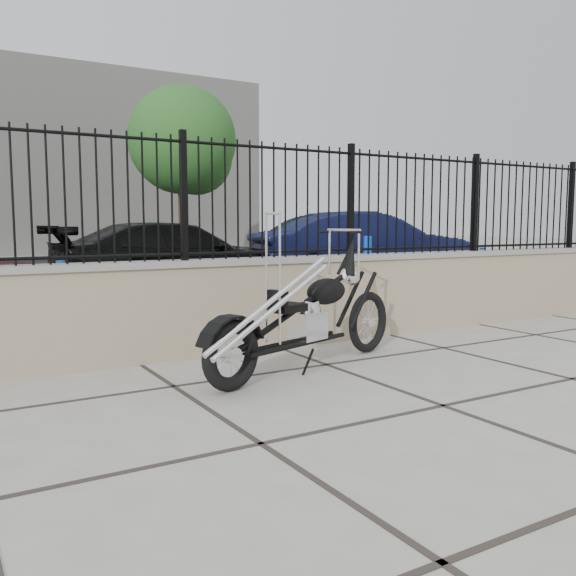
# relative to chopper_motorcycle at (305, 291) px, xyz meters

# --- Properties ---
(ground_plane) EXTENTS (90.00, 90.00, 0.00)m
(ground_plane) POSITION_rel_chopper_motorcycle_xyz_m (0.29, -1.43, -0.72)
(ground_plane) COLOR #99968E
(ground_plane) RESTS_ON ground
(parking_lot) EXTENTS (30.00, 30.00, 0.00)m
(parking_lot) POSITION_rel_chopper_motorcycle_xyz_m (0.29, 11.07, -0.72)
(parking_lot) COLOR black
(parking_lot) RESTS_ON ground
(retaining_wall) EXTENTS (14.00, 0.36, 0.96)m
(retaining_wall) POSITION_rel_chopper_motorcycle_xyz_m (0.29, 1.07, -0.24)
(retaining_wall) COLOR gray
(retaining_wall) RESTS_ON ground_plane
(iron_fence) EXTENTS (14.00, 0.08, 1.20)m
(iron_fence) POSITION_rel_chopper_motorcycle_xyz_m (0.29, 1.07, 0.84)
(iron_fence) COLOR black
(iron_fence) RESTS_ON retaining_wall
(background_building) EXTENTS (22.00, 6.00, 8.00)m
(background_building) POSITION_rel_chopper_motorcycle_xyz_m (0.29, 25.07, 3.28)
(background_building) COLOR beige
(background_building) RESTS_ON ground_plane
(chopper_motorcycle) EXTENTS (2.41, 1.15, 1.44)m
(chopper_motorcycle) POSITION_rel_chopper_motorcycle_xyz_m (0.00, 0.00, 0.00)
(chopper_motorcycle) COLOR black
(chopper_motorcycle) RESTS_ON ground_plane
(car_black) EXTENTS (4.70, 2.13, 1.33)m
(car_black) POSITION_rel_chopper_motorcycle_xyz_m (1.11, 6.23, -0.05)
(car_black) COLOR black
(car_black) RESTS_ON parking_lot
(car_blue) EXTENTS (4.95, 2.61, 1.55)m
(car_blue) POSITION_rel_chopper_motorcycle_xyz_m (5.04, 5.66, 0.06)
(car_blue) COLOR black
(car_blue) RESTS_ON parking_lot
(bollard_a) EXTENTS (0.14, 0.14, 0.87)m
(bollard_a) POSITION_rel_chopper_motorcycle_xyz_m (-1.51, 3.09, -0.28)
(bollard_a) COLOR #0A48A4
(bollard_a) RESTS_ON ground_plane
(bollard_b) EXTENTS (0.16, 0.16, 1.11)m
(bollard_b) POSITION_rel_chopper_motorcycle_xyz_m (3.25, 3.26, -0.16)
(bollard_b) COLOR blue
(bollard_b) RESTS_ON ground_plane
(bollard_c) EXTENTS (0.14, 0.14, 0.90)m
(bollard_c) POSITION_rel_chopper_motorcycle_xyz_m (5.47, 2.86, -0.27)
(bollard_c) COLOR #0E30DB
(bollard_c) RESTS_ON ground_plane
(tree_right) EXTENTS (3.57, 3.57, 6.02)m
(tree_right) POSITION_rel_chopper_motorcycle_xyz_m (4.59, 14.91, 3.50)
(tree_right) COLOR #382619
(tree_right) RESTS_ON ground_plane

